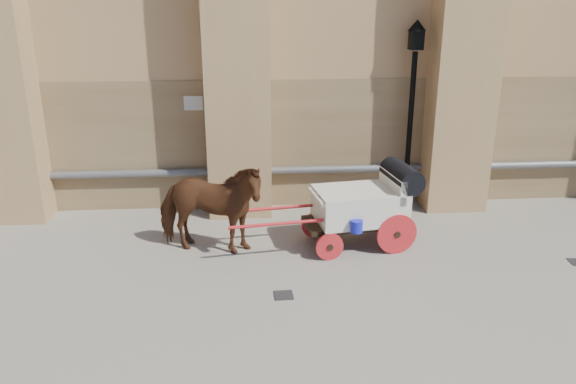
{
  "coord_description": "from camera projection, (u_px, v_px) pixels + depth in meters",
  "views": [
    {
      "loc": [
        -0.84,
        -8.67,
        4.74
      ],
      "look_at": [
        -0.06,
        1.52,
        1.19
      ],
      "focal_mm": 35.0,
      "sensor_mm": 36.0,
      "label": 1
    }
  ],
  "objects": [
    {
      "name": "ground",
      "position": [
        298.0,
        285.0,
        9.78
      ],
      "size": [
        90.0,
        90.0,
        0.0
      ],
      "primitive_type": "plane",
      "color": "#6B645A",
      "rests_on": "ground"
    },
    {
      "name": "horse",
      "position": [
        209.0,
        208.0,
        10.74
      ],
      "size": [
        2.35,
        1.47,
        1.84
      ],
      "primitive_type": "imported",
      "rotation": [
        0.0,
        0.0,
        1.34
      ],
      "color": "brown",
      "rests_on": "ground"
    },
    {
      "name": "carriage",
      "position": [
        366.0,
        203.0,
        11.11
      ],
      "size": [
        3.87,
        1.52,
        1.65
      ],
      "rotation": [
        0.0,
        0.0,
        0.14
      ],
      "color": "black",
      "rests_on": "ground"
    },
    {
      "name": "street_lamp",
      "position": [
        411.0,
        112.0,
        12.65
      ],
      "size": [
        0.4,
        0.4,
        4.3
      ],
      "color": "black",
      "rests_on": "ground"
    },
    {
      "name": "drain_grate_near",
      "position": [
        284.0,
        295.0,
        9.42
      ],
      "size": [
        0.33,
        0.33,
        0.01
      ],
      "primitive_type": "cube",
      "rotation": [
        0.0,
        0.0,
        0.04
      ],
      "color": "black",
      "rests_on": "ground"
    }
  ]
}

